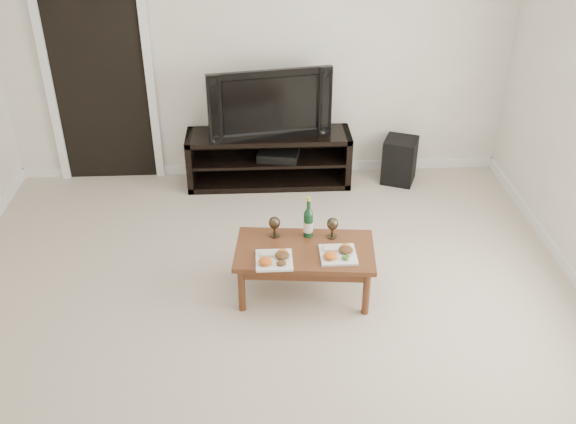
# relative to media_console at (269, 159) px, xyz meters

# --- Properties ---
(floor) EXTENTS (5.50, 5.50, 0.00)m
(floor) POSITION_rel_media_console_xyz_m (-0.08, -2.50, -0.28)
(floor) COLOR beige
(floor) RESTS_ON ground
(back_wall) EXTENTS (5.00, 0.04, 2.60)m
(back_wall) POSITION_rel_media_console_xyz_m (-0.08, 0.27, 1.02)
(back_wall) COLOR white
(back_wall) RESTS_ON ground
(doorway) EXTENTS (0.90, 0.02, 2.05)m
(doorway) POSITION_rel_media_console_xyz_m (-1.63, 0.24, 0.75)
(doorway) COLOR black
(doorway) RESTS_ON ground
(media_console) EXTENTS (1.64, 0.45, 0.55)m
(media_console) POSITION_rel_media_console_xyz_m (0.00, 0.00, 0.00)
(media_console) COLOR black
(media_console) RESTS_ON ground
(television) EXTENTS (1.21, 0.36, 0.69)m
(television) POSITION_rel_media_console_xyz_m (0.00, 0.00, 0.62)
(television) COLOR black
(television) RESTS_ON media_console
(av_receiver) EXTENTS (0.45, 0.37, 0.08)m
(av_receiver) POSITION_rel_media_console_xyz_m (0.10, -0.01, 0.05)
(av_receiver) COLOR black
(av_receiver) RESTS_ON media_console
(subwoofer) EXTENTS (0.41, 0.41, 0.47)m
(subwoofer) POSITION_rel_media_console_xyz_m (1.34, -0.03, -0.04)
(subwoofer) COLOR black
(subwoofer) RESTS_ON ground
(coffee_table) EXTENTS (1.10, 0.67, 0.42)m
(coffee_table) POSITION_rel_media_console_xyz_m (0.23, -1.85, -0.07)
(coffee_table) COLOR brown
(coffee_table) RESTS_ON ground
(plate_left) EXTENTS (0.27, 0.27, 0.07)m
(plate_left) POSITION_rel_media_console_xyz_m (-0.01, -2.00, 0.18)
(plate_left) COLOR white
(plate_left) RESTS_ON coffee_table
(plate_right) EXTENTS (0.27, 0.27, 0.07)m
(plate_right) POSITION_rel_media_console_xyz_m (0.47, -1.96, 0.18)
(plate_right) COLOR white
(plate_right) RESTS_ON coffee_table
(wine_bottle) EXTENTS (0.07, 0.07, 0.35)m
(wine_bottle) POSITION_rel_media_console_xyz_m (0.27, -1.67, 0.32)
(wine_bottle) COLOR #0F3A1D
(wine_bottle) RESTS_ON coffee_table
(goblet_left) EXTENTS (0.09, 0.09, 0.17)m
(goblet_left) POSITION_rel_media_console_xyz_m (0.00, -1.66, 0.23)
(goblet_left) COLOR #3D3221
(goblet_left) RESTS_ON coffee_table
(goblet_right) EXTENTS (0.09, 0.09, 0.17)m
(goblet_right) POSITION_rel_media_console_xyz_m (0.45, -1.70, 0.23)
(goblet_right) COLOR #3D3221
(goblet_right) RESTS_ON coffee_table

